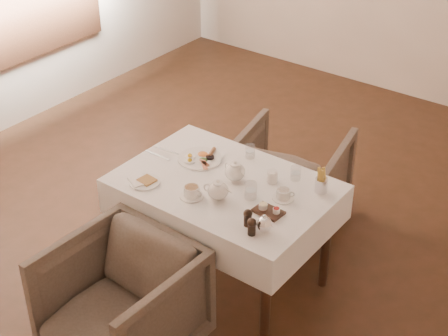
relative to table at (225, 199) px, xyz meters
name	(u,v)px	position (x,y,z in m)	size (l,w,h in m)	color
table	(225,199)	(0.00, 0.00, 0.00)	(1.28, 0.88, 0.75)	black
armchair_near	(122,303)	(-0.10, -0.83, -0.29)	(0.74, 0.76, 0.70)	#4B4137
armchair_far	(290,178)	(-0.03, 0.83, -0.29)	(0.74, 0.76, 0.69)	#4B4137
breakfast_plate	(200,158)	(-0.29, 0.13, 0.13)	(0.28, 0.28, 0.04)	white
side_plate	(143,181)	(-0.39, -0.29, 0.13)	(0.20, 0.19, 0.02)	white
teapot_centre	(235,171)	(0.03, 0.06, 0.18)	(0.17, 0.13, 0.14)	white
teapot_front	(218,189)	(0.07, -0.16, 0.18)	(0.17, 0.13, 0.13)	white
creamer	(272,177)	(0.23, 0.17, 0.16)	(0.06, 0.06, 0.08)	white
teacup_near	(192,192)	(-0.06, -0.24, 0.15)	(0.14, 0.14, 0.07)	white
teacup_far	(283,195)	(0.37, 0.07, 0.15)	(0.13, 0.13, 0.06)	white
glass_left	(250,151)	(-0.05, 0.34, 0.16)	(0.06, 0.06, 0.09)	silver
glass_mid	(251,191)	(0.22, -0.04, 0.17)	(0.07, 0.07, 0.10)	silver
glass_right	(296,173)	(0.32, 0.29, 0.16)	(0.06, 0.06, 0.09)	silver
condiment_board	(268,210)	(0.38, -0.10, 0.13)	(0.17, 0.12, 0.04)	black
pepper_mill_left	(248,218)	(0.36, -0.27, 0.17)	(0.05, 0.05, 0.10)	black
pepper_mill_right	(252,226)	(0.42, -0.32, 0.17)	(0.05, 0.05, 0.10)	black
silver_pot	(264,223)	(0.46, -0.26, 0.17)	(0.10, 0.09, 0.11)	white
fries_cup	(322,181)	(0.51, 0.26, 0.19)	(0.08, 0.08, 0.16)	silver
cutlery_fork	(167,151)	(-0.52, 0.08, 0.12)	(0.01, 0.19, 0.00)	silver
cutlery_knife	(158,155)	(-0.53, 0.00, 0.12)	(0.02, 0.20, 0.00)	silver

